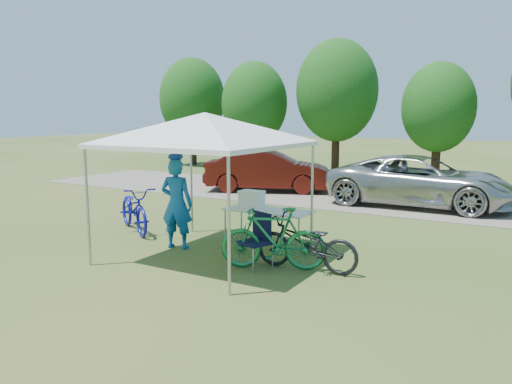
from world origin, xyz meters
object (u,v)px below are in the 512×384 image
(cyclist, at_px, (177,204))
(bike_green, at_px, (273,238))
(folding_table, at_px, (268,212))
(minivan, at_px, (421,181))
(folding_chair, at_px, (258,235))
(sedan, at_px, (268,171))
(cooler, at_px, (252,199))
(bike_dark, at_px, (306,243))
(bike_blue, at_px, (134,209))

(cyclist, xyz_separation_m, bike_green, (2.35, -0.26, -0.36))
(folding_table, distance_m, minivan, 6.35)
(cyclist, bearing_deg, folding_chair, 159.94)
(folding_chair, height_order, sedan, sedan)
(folding_chair, distance_m, cooler, 1.73)
(cooler, distance_m, bike_dark, 2.22)
(bike_green, bearing_deg, cyclist, -118.91)
(folding_table, distance_m, cooler, 0.46)
(cooler, xyz_separation_m, bike_dark, (1.81, -1.21, -0.44))
(folding_table, relative_size, cyclist, 0.99)
(folding_table, bearing_deg, bike_dark, -40.54)
(cooler, relative_size, bike_green, 0.27)
(folding_table, height_order, sedan, sedan)
(bike_green, relative_size, minivan, 0.35)
(bike_dark, bearing_deg, sedan, -150.69)
(cooler, bearing_deg, cyclist, -132.48)
(cyclist, bearing_deg, bike_green, 160.02)
(cyclist, height_order, bike_dark, cyclist)
(minivan, bearing_deg, cooler, 160.46)
(cyclist, xyz_separation_m, bike_dark, (2.88, -0.05, -0.43))
(bike_green, height_order, sedan, sedan)
(bike_blue, xyz_separation_m, minivan, (5.02, 6.61, 0.23))
(folding_table, bearing_deg, folding_chair, -67.75)
(folding_chair, bearing_deg, cooler, 146.33)
(bike_green, distance_m, minivan, 7.58)
(folding_table, xyz_separation_m, bike_green, (0.88, -1.42, -0.15))
(sedan, bearing_deg, cyclist, 172.63)
(folding_chair, xyz_separation_m, cyclist, (-2.03, 0.23, 0.34))
(cooler, distance_m, minivan, 6.48)
(cooler, bearing_deg, bike_green, -47.87)
(bike_green, xyz_separation_m, sedan, (-4.41, 7.81, 0.19))
(minivan, relative_size, sedan, 1.22)
(folding_chair, relative_size, minivan, 0.18)
(bike_green, bearing_deg, folding_chair, -118.42)
(bike_blue, relative_size, sedan, 0.46)
(bike_blue, bearing_deg, folding_table, -49.83)
(bike_dark, bearing_deg, cooler, -127.37)
(cyclist, distance_m, minivan, 7.95)
(folding_chair, distance_m, bike_dark, 0.87)
(bike_blue, height_order, sedan, sedan)
(bike_blue, distance_m, bike_dark, 4.74)
(minivan, bearing_deg, bike_blue, 142.64)
(bike_green, bearing_deg, bike_dark, 89.03)
(folding_table, height_order, cyclist, cyclist)
(folding_chair, relative_size, sedan, 0.22)
(bike_green, relative_size, sedan, 0.42)
(folding_table, height_order, bike_blue, bike_blue)
(folding_table, relative_size, sedan, 0.41)
(bike_blue, bearing_deg, cooler, -48.64)
(sedan, bearing_deg, bike_dark, -169.62)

